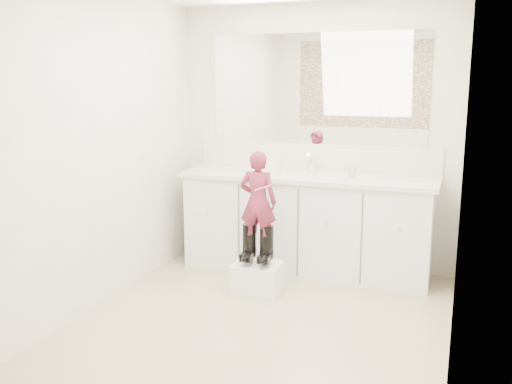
% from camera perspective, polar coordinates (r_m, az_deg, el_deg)
% --- Properties ---
extents(floor, '(3.00, 3.00, 0.00)m').
position_cam_1_polar(floor, '(4.24, 0.45, -12.92)').
color(floor, '#947D61').
rests_on(floor, ground).
extents(wall_back, '(2.60, 0.00, 2.60)m').
position_cam_1_polar(wall_back, '(5.33, 5.98, 5.45)').
color(wall_back, beige).
rests_on(wall_back, floor).
extents(wall_front, '(2.60, 0.00, 2.60)m').
position_cam_1_polar(wall_front, '(2.56, -10.96, -1.10)').
color(wall_front, beige).
rests_on(wall_front, floor).
extents(wall_left, '(0.00, 3.00, 3.00)m').
position_cam_1_polar(wall_left, '(4.51, -15.31, 4.04)').
color(wall_left, beige).
rests_on(wall_left, floor).
extents(wall_right, '(0.00, 3.00, 3.00)m').
position_cam_1_polar(wall_right, '(3.67, 19.94, 2.18)').
color(wall_right, beige).
rests_on(wall_right, floor).
extents(vanity_cabinet, '(2.20, 0.55, 0.85)m').
position_cam_1_polar(vanity_cabinet, '(5.20, 5.05, -3.36)').
color(vanity_cabinet, silver).
rests_on(vanity_cabinet, floor).
extents(countertop, '(2.28, 0.58, 0.04)m').
position_cam_1_polar(countertop, '(5.09, 5.09, 1.45)').
color(countertop, beige).
rests_on(countertop, vanity_cabinet).
extents(backsplash, '(2.28, 0.03, 0.25)m').
position_cam_1_polar(backsplash, '(5.33, 5.90, 3.46)').
color(backsplash, beige).
rests_on(backsplash, countertop).
extents(mirror, '(2.00, 0.02, 1.00)m').
position_cam_1_polar(mirror, '(5.29, 6.05, 10.19)').
color(mirror, white).
rests_on(mirror, wall_back).
extents(dot_panel, '(2.00, 0.01, 1.20)m').
position_cam_1_polar(dot_panel, '(2.51, -11.23, 9.02)').
color(dot_panel, '#472819').
rests_on(dot_panel, wall_front).
extents(faucet, '(0.08, 0.08, 0.10)m').
position_cam_1_polar(faucet, '(5.24, 5.58, 2.50)').
color(faucet, silver).
rests_on(faucet, countertop).
extents(cup, '(0.12, 0.12, 0.08)m').
position_cam_1_polar(cup, '(5.06, 9.53, 1.99)').
color(cup, '#C4B29C').
rests_on(cup, countertop).
extents(soap_bottle, '(0.10, 0.10, 0.20)m').
position_cam_1_polar(soap_bottle, '(5.11, 1.95, 2.91)').
color(soap_bottle, silver).
rests_on(soap_bottle, countertop).
extents(step_stool, '(0.41, 0.35, 0.25)m').
position_cam_1_polar(step_stool, '(4.74, 0.11, -8.61)').
color(step_stool, white).
rests_on(step_stool, floor).
extents(boot_left, '(0.13, 0.22, 0.32)m').
position_cam_1_polar(boot_left, '(4.69, -0.66, -5.15)').
color(boot_left, black).
rests_on(boot_left, step_stool).
extents(boot_right, '(0.13, 0.22, 0.32)m').
position_cam_1_polar(boot_right, '(4.64, 1.07, -5.33)').
color(boot_right, black).
rests_on(boot_right, step_stool).
extents(toddler, '(0.32, 0.22, 0.83)m').
position_cam_1_polar(toddler, '(4.58, 0.20, -0.99)').
color(toddler, '#A6335C').
rests_on(toddler, step_stool).
extents(toothbrush, '(0.14, 0.02, 0.06)m').
position_cam_1_polar(toothbrush, '(4.46, 0.70, 0.43)').
color(toothbrush, '#F860BF').
rests_on(toothbrush, toddler).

